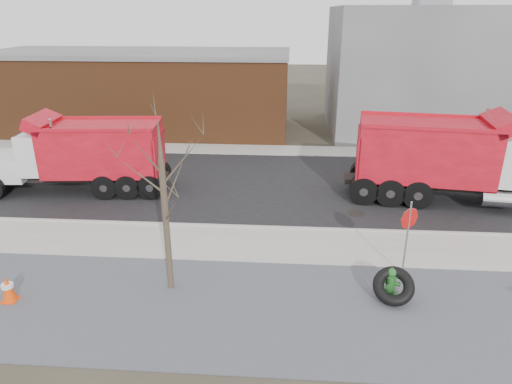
# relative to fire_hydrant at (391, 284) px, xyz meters

# --- Properties ---
(ground) EXTENTS (120.00, 120.00, 0.00)m
(ground) POSITION_rel_fire_hydrant_xyz_m (-3.19, 2.60, -0.43)
(ground) COLOR #383328
(ground) RESTS_ON ground
(gravel_verge) EXTENTS (60.00, 5.00, 0.03)m
(gravel_verge) POSITION_rel_fire_hydrant_xyz_m (-3.19, -0.90, -0.42)
(gravel_verge) COLOR slate
(gravel_verge) RESTS_ON ground
(sidewalk) EXTENTS (60.00, 2.50, 0.06)m
(sidewalk) POSITION_rel_fire_hydrant_xyz_m (-3.19, 2.85, -0.40)
(sidewalk) COLOR #9E9B93
(sidewalk) RESTS_ON ground
(curb) EXTENTS (60.00, 0.15, 0.11)m
(curb) POSITION_rel_fire_hydrant_xyz_m (-3.19, 4.15, -0.38)
(curb) COLOR #9E9B93
(curb) RESTS_ON ground
(road) EXTENTS (60.00, 9.40, 0.02)m
(road) POSITION_rel_fire_hydrant_xyz_m (-3.19, 8.90, -0.42)
(road) COLOR black
(road) RESTS_ON ground
(far_sidewalk) EXTENTS (60.00, 2.00, 0.06)m
(far_sidewalk) POSITION_rel_fire_hydrant_xyz_m (-3.19, 14.60, -0.40)
(far_sidewalk) COLOR #9E9B93
(far_sidewalk) RESTS_ON ground
(building_grey) EXTENTS (12.00, 10.00, 8.00)m
(building_grey) POSITION_rel_fire_hydrant_xyz_m (5.81, 20.60, 3.57)
(building_grey) COLOR gray
(building_grey) RESTS_ON ground
(building_brick) EXTENTS (20.20, 8.20, 5.30)m
(building_brick) POSITION_rel_fire_hydrant_xyz_m (-13.19, 19.60, 2.22)
(building_brick) COLOR brown
(building_brick) RESTS_ON ground
(bare_tree) EXTENTS (3.20, 3.20, 5.20)m
(bare_tree) POSITION_rel_fire_hydrant_xyz_m (-6.39, 0.00, 2.86)
(bare_tree) COLOR #382D23
(bare_tree) RESTS_ON ground
(fire_hydrant) EXTENTS (0.53, 0.52, 0.94)m
(fire_hydrant) POSITION_rel_fire_hydrant_xyz_m (0.00, 0.00, 0.00)
(fire_hydrant) COLOR #246129
(fire_hydrant) RESTS_ON ground
(truck_tire) EXTENTS (1.32, 1.25, 1.01)m
(truck_tire) POSITION_rel_fire_hydrant_xyz_m (0.03, -0.23, 0.07)
(truck_tire) COLOR black
(truck_tire) RESTS_ON ground
(stop_sign) EXTENTS (0.59, 0.39, 2.51)m
(stop_sign) POSITION_rel_fire_hydrant_xyz_m (0.62, 1.17, 1.29)
(stop_sign) COLOR gray
(stop_sign) RESTS_ON ground
(traffic_cone_near) EXTENTS (0.43, 0.43, 0.82)m
(traffic_cone_near) POSITION_rel_fire_hydrant_xyz_m (-10.78, -0.99, -0.02)
(traffic_cone_near) COLOR #F33F07
(traffic_cone_near) RESTS_ON ground
(dump_truck_red_a) EXTENTS (9.80, 3.77, 3.88)m
(dump_truck_red_a) POSITION_rel_fire_hydrant_xyz_m (4.03, 7.49, 1.54)
(dump_truck_red_a) COLOR black
(dump_truck_red_a) RESTS_ON ground
(dump_truck_red_b) EXTENTS (8.41, 3.07, 3.53)m
(dump_truck_red_b) POSITION_rel_fire_hydrant_xyz_m (-12.28, 7.52, 1.36)
(dump_truck_red_b) COLOR black
(dump_truck_red_b) RESTS_ON ground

